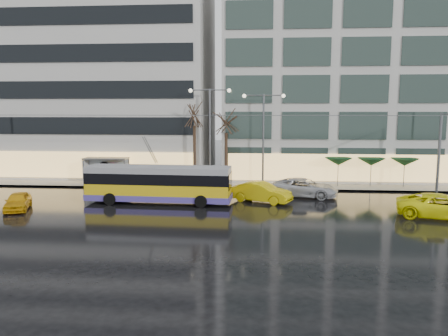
# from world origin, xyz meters

# --- Properties ---
(ground) EXTENTS (140.00, 140.00, 0.00)m
(ground) POSITION_xyz_m (0.00, 0.00, 0.00)
(ground) COLOR black
(ground) RESTS_ON ground
(sidewalk) EXTENTS (80.00, 10.00, 0.15)m
(sidewalk) POSITION_xyz_m (2.00, 14.00, 0.07)
(sidewalk) COLOR gray
(sidewalk) RESTS_ON ground
(kerb) EXTENTS (80.00, 0.10, 0.15)m
(kerb) POSITION_xyz_m (2.00, 9.05, 0.07)
(kerb) COLOR slate
(kerb) RESTS_ON ground
(building_left) EXTENTS (34.00, 14.00, 22.00)m
(building_left) POSITION_xyz_m (-16.00, 19.00, 11.15)
(building_left) COLOR #B7B4AE
(building_left) RESTS_ON sidewalk
(building_right) EXTENTS (32.00, 14.00, 25.00)m
(building_right) POSITION_xyz_m (19.00, 19.00, 12.65)
(building_right) COLOR #B7B4AE
(building_right) RESTS_ON sidewalk
(trolleybus) EXTENTS (11.41, 4.64, 5.25)m
(trolleybus) POSITION_xyz_m (-1.19, 3.05, 1.42)
(trolleybus) COLOR gold
(trolleybus) RESTS_ON ground
(catenary) EXTENTS (42.24, 5.12, 7.00)m
(catenary) POSITION_xyz_m (1.00, 7.94, 4.25)
(catenary) COLOR #595B60
(catenary) RESTS_ON ground
(bus_shelter) EXTENTS (4.20, 1.60, 2.51)m
(bus_shelter) POSITION_xyz_m (-8.38, 10.69, 1.96)
(bus_shelter) COLOR #595B60
(bus_shelter) RESTS_ON sidewalk
(street_lamp_near) EXTENTS (3.96, 0.36, 9.03)m
(street_lamp_near) POSITION_xyz_m (2.00, 10.80, 5.99)
(street_lamp_near) COLOR #595B60
(street_lamp_near) RESTS_ON sidewalk
(street_lamp_far) EXTENTS (3.96, 0.36, 8.53)m
(street_lamp_far) POSITION_xyz_m (7.00, 10.80, 5.71)
(street_lamp_far) COLOR #595B60
(street_lamp_far) RESTS_ON sidewalk
(tree_a) EXTENTS (3.20, 3.20, 8.40)m
(tree_a) POSITION_xyz_m (0.50, 11.00, 7.09)
(tree_a) COLOR black
(tree_a) RESTS_ON sidewalk
(tree_b) EXTENTS (3.20, 3.20, 7.70)m
(tree_b) POSITION_xyz_m (3.50, 11.20, 6.40)
(tree_b) COLOR black
(tree_b) RESTS_ON sidewalk
(parasol_a) EXTENTS (2.50, 2.50, 2.65)m
(parasol_a) POSITION_xyz_m (14.00, 11.00, 2.45)
(parasol_a) COLOR #595B60
(parasol_a) RESTS_ON sidewalk
(parasol_b) EXTENTS (2.50, 2.50, 2.65)m
(parasol_b) POSITION_xyz_m (17.00, 11.00, 2.45)
(parasol_b) COLOR #595B60
(parasol_b) RESTS_ON sidewalk
(parasol_c) EXTENTS (2.50, 2.50, 2.65)m
(parasol_c) POSITION_xyz_m (20.00, 11.00, 2.45)
(parasol_c) COLOR #595B60
(parasol_c) RESTS_ON sidewalk
(taxi_a) EXTENTS (2.69, 4.10, 1.30)m
(taxi_a) POSITION_xyz_m (-10.95, -0.06, 0.65)
(taxi_a) COLOR #D79A0B
(taxi_a) RESTS_ON ground
(taxi_b) EXTENTS (5.10, 3.47, 1.59)m
(taxi_b) POSITION_xyz_m (6.81, 4.04, 0.79)
(taxi_b) COLOR #D5BB0B
(taxi_b) RESTS_ON ground
(taxi_c) EXTENTS (6.41, 4.28, 1.64)m
(taxi_c) POSITION_xyz_m (19.01, -0.14, 0.82)
(taxi_c) COLOR #F8F30D
(taxi_c) RESTS_ON ground
(sedan_silver) EXTENTS (6.05, 3.97, 1.55)m
(sedan_silver) POSITION_xyz_m (10.42, 6.40, 0.77)
(sedan_silver) COLOR #B4B5B9
(sedan_silver) RESTS_ON ground
(pedestrian_a) EXTENTS (1.17, 1.18, 2.19)m
(pedestrian_a) POSITION_xyz_m (-7.17, 10.17, 1.57)
(pedestrian_a) COLOR black
(pedestrian_a) RESTS_ON sidewalk
(pedestrian_b) EXTENTS (0.75, 0.59, 1.51)m
(pedestrian_b) POSITION_xyz_m (-7.05, 11.03, 0.91)
(pedestrian_b) COLOR black
(pedestrian_b) RESTS_ON sidewalk
(pedestrian_c) EXTENTS (1.33, 0.91, 2.11)m
(pedestrian_c) POSITION_xyz_m (-8.39, 10.90, 1.29)
(pedestrian_c) COLOR black
(pedestrian_c) RESTS_ON sidewalk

